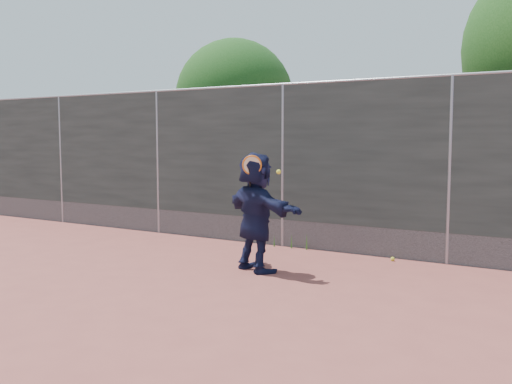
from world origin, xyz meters
The scene contains 7 objects.
ground centered at (0.00, 0.00, 0.00)m, with size 80.00×80.00×0.00m, color #9E4C42.
player centered at (0.59, 1.53, 0.91)m, with size 1.68×0.53×1.81m, color #15193A.
ball_ground centered at (2.19, 3.26, 0.03)m, with size 0.07×0.07×0.07m, color yellow.
fence centered at (0.00, 3.50, 1.58)m, with size 20.00×0.06×3.03m.
swing_action centered at (0.68, 1.34, 1.60)m, with size 0.58×0.17×0.51m.
tree_left centered at (-2.85, 6.55, 2.94)m, with size 3.15×3.00×4.53m.
weed_clump centered at (0.29, 3.38, 0.13)m, with size 0.68×0.07×0.30m.
Camera 1 is at (4.97, -5.83, 2.02)m, focal length 40.00 mm.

